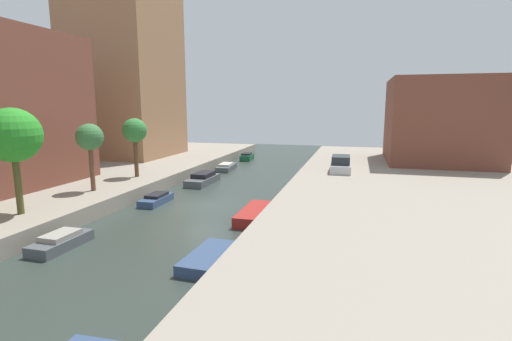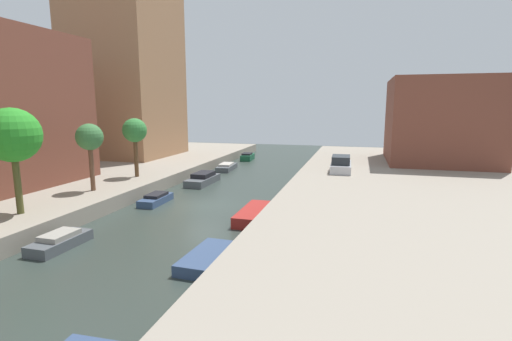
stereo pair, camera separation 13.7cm
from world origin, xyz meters
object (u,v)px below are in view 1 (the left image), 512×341
Objects in this scene: street_tree_1 at (13,136)px; moored_boat_right_1 at (211,258)px; street_tree_2 at (90,138)px; street_tree_3 at (135,132)px; parked_car at (341,165)px; low_block_right at (439,121)px; moored_boat_left_4 at (226,167)px; moored_boat_left_2 at (156,199)px; apartment_tower_far at (125,57)px; moored_boat_left_5 at (247,157)px; moored_boat_right_2 at (254,214)px; moored_boat_left_3 at (203,179)px; moored_boat_left_1 at (61,242)px.

moored_boat_right_1 is (11.51, -1.32, -4.97)m from street_tree_1.
street_tree_1 is 1.24× the size of street_tree_2.
street_tree_3 is 1.03× the size of parked_car.
moored_boat_left_4 is at bearing -167.12° from low_block_right.
street_tree_1 is 9.63m from moored_boat_left_2.
street_tree_2 is 0.96× the size of street_tree_3.
moored_boat_left_4 is (-12.05, 3.48, -1.27)m from parked_car.
street_tree_3 is 7.15m from moored_boat_left_2.
apartment_tower_far is 6.43× the size of moored_boat_right_1.
street_tree_2 is at bearing -63.90° from apartment_tower_far.
moored_boat_left_5 is (4.09, 23.64, -4.19)m from street_tree_2.
low_block_right reaches higher than moored_boat_left_5.
moored_boat_right_2 is at bearing -72.61° from moored_boat_left_5.
street_tree_2 is at bearing 177.93° from moored_boat_right_2.
low_block_right is at bearing 63.46° from moored_boat_right_1.
street_tree_1 reaches higher than moored_boat_left_2.
low_block_right is at bearing 46.30° from street_tree_1.
street_tree_2 is at bearing -117.65° from moored_boat_left_3.
low_block_right is at bearing -7.52° from moored_boat_left_5.
moored_boat_right_1 is (7.44, -23.11, -0.07)m from moored_boat_left_4.
moored_boat_left_1 reaches higher than moored_boat_left_4.
moored_boat_left_5 reaches higher than moored_boat_right_1.
street_tree_3 reaches higher than moored_boat_left_1.
moored_boat_left_1 is (-21.64, -28.18, -4.93)m from low_block_right.
moored_boat_left_2 is (3.99, -3.97, -4.42)m from street_tree_3.
moored_boat_left_3 is at bearing -149.74° from low_block_right.
low_block_right is 29.82m from street_tree_3.
moored_boat_left_3 is at bearing -161.55° from parked_car.
apartment_tower_far is at bearing 173.49° from moored_boat_left_4.
street_tree_3 is at bearing -102.62° from moored_boat_left_5.
moored_boat_left_1 reaches higher than moored_boat_right_2.
moored_boat_left_4 is (-0.41, 7.36, -0.10)m from moored_boat_left_3.
street_tree_3 reaches higher than moored_boat_right_2.
street_tree_1 reaches higher than moored_boat_left_3.
low_block_right is 24.81m from moored_boat_left_3.
moored_boat_left_3 is at bearing 72.73° from street_tree_1.
street_tree_1 is at bearing -133.70° from low_block_right.
street_tree_2 reaches higher than moored_boat_left_1.
moored_boat_right_1 is at bearing -76.47° from moored_boat_left_5.
parked_car is 20.21m from moored_boat_right_1.
moored_boat_left_4 reaches higher than moored_boat_right_2.
street_tree_3 is at bearing 90.00° from street_tree_2.
apartment_tower_far is 19.63m from moored_boat_left_3.
moored_boat_right_1 is (7.66, 0.17, -0.08)m from moored_boat_left_1.
moored_boat_left_3 reaches higher than moored_boat_left_2.
street_tree_3 is (8.50, -12.00, -7.51)m from apartment_tower_far.
moored_boat_right_2 is at bearing -51.48° from moored_boat_left_3.
moored_boat_left_3 is (0.50, 7.17, 0.11)m from moored_boat_left_2.
apartment_tower_far reaches higher than street_tree_1.
parked_car reaches higher than moored_boat_left_5.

